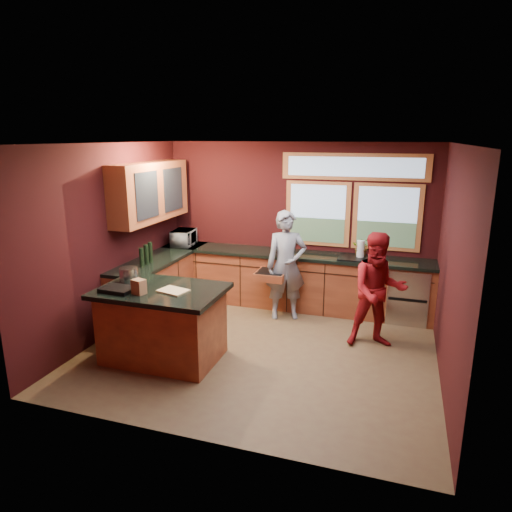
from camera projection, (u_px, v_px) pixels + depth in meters
The scene contains 14 objects.
floor at pixel (261, 349), 6.16m from camera, with size 4.50×4.50×0.00m, color brown.
room_shell at pixel (227, 211), 6.17m from camera, with size 4.52×4.02×2.71m.
back_counter at pixel (303, 281), 7.54m from camera, with size 4.50×0.64×0.93m.
left_counter at pixel (162, 284), 7.40m from camera, with size 0.64×2.30×0.93m.
island at pixel (163, 323), 5.80m from camera, with size 1.55×1.05×0.95m.
person_grey at pixel (286, 266), 7.03m from camera, with size 0.62×0.41×1.70m, color slate.
person_red at pixel (378, 291), 6.08m from camera, with size 0.77×0.60×1.58m, color maroon.
microwave at pixel (184, 238), 7.94m from camera, with size 0.50×0.34×0.28m, color #999999.
potted_plant at pixel (362, 248), 7.16m from camera, with size 0.29×0.25×0.32m, color #999999.
paper_towel at pixel (361, 249), 7.12m from camera, with size 0.12×0.12×0.28m, color silver.
cutting_board at pixel (173, 291), 5.57m from camera, with size 0.35×0.25×0.02m, color tan.
stock_pot at pixel (129, 274), 5.96m from camera, with size 0.24×0.24×0.18m, color #B9B9BE.
paper_bag at pixel (139, 287), 5.47m from camera, with size 0.15×0.12×0.18m, color brown.
black_tray at pixel (118, 289), 5.57m from camera, with size 0.40×0.28×0.05m, color black.
Camera 1 is at (1.67, -5.38, 2.78)m, focal length 32.00 mm.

